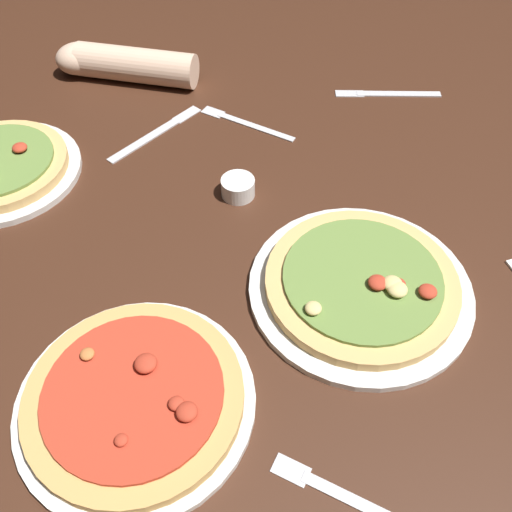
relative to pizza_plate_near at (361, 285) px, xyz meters
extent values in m
cube|color=#3D2114|center=(-0.14, 0.09, -0.03)|extent=(2.40, 2.40, 0.03)
cylinder|color=silver|center=(0.00, 0.00, -0.01)|extent=(0.33, 0.33, 0.01)
cylinder|color=tan|center=(0.00, 0.00, 0.00)|extent=(0.29, 0.29, 0.02)
cylinder|color=olive|center=(0.00, 0.00, 0.02)|extent=(0.23, 0.23, 0.01)
ellipsoid|color=#B73823|center=(0.04, -0.03, 0.02)|extent=(0.02, 0.02, 0.01)
ellipsoid|color=#DBC67A|center=(0.04, -0.04, 0.03)|extent=(0.03, 0.03, 0.01)
ellipsoid|color=#DBC67A|center=(0.03, -0.03, 0.03)|extent=(0.03, 0.03, 0.01)
ellipsoid|color=#B73823|center=(0.01, -0.02, 0.03)|extent=(0.03, 0.03, 0.01)
ellipsoid|color=#B73823|center=(0.08, -0.05, 0.03)|extent=(0.03, 0.03, 0.01)
ellipsoid|color=#DBC67A|center=(-0.09, -0.04, 0.03)|extent=(0.02, 0.02, 0.01)
cylinder|color=silver|center=(-0.54, 0.40, -0.01)|extent=(0.29, 0.29, 0.01)
ellipsoid|color=#B73823|center=(-0.50, 0.42, 0.03)|extent=(0.03, 0.03, 0.01)
cylinder|color=silver|center=(-0.34, -0.11, -0.01)|extent=(0.31, 0.31, 0.01)
cylinder|color=tan|center=(-0.34, -0.11, 0.00)|extent=(0.28, 0.28, 0.02)
cylinder|color=#B73823|center=(-0.34, -0.11, 0.02)|extent=(0.23, 0.23, 0.01)
ellipsoid|color=#B73823|center=(-0.28, -0.15, 0.03)|extent=(0.03, 0.03, 0.01)
ellipsoid|color=#B73823|center=(-0.29, -0.14, 0.02)|extent=(0.02, 0.02, 0.01)
ellipsoid|color=#B73823|center=(-0.36, -0.17, 0.02)|extent=(0.02, 0.02, 0.01)
ellipsoid|color=#B73823|center=(-0.32, -0.07, 0.03)|extent=(0.03, 0.03, 0.01)
ellipsoid|color=#C67038|center=(-0.39, -0.04, 0.02)|extent=(0.02, 0.02, 0.01)
cylinder|color=white|center=(-0.13, 0.25, 0.00)|extent=(0.06, 0.06, 0.03)
cube|color=silver|center=(-0.06, 0.43, -0.01)|extent=(0.13, 0.13, 0.01)
cube|color=silver|center=(-0.13, 0.50, -0.01)|extent=(0.05, 0.05, 0.00)
cube|color=silver|center=(0.26, 0.47, -0.01)|extent=(0.18, 0.06, 0.01)
cube|color=silver|center=(0.16, 0.50, -0.01)|extent=(0.06, 0.04, 0.00)
cube|color=silver|center=(-0.10, -0.30, -0.01)|extent=(0.14, 0.12, 0.01)
cube|color=silver|center=(-0.17, -0.23, -0.01)|extent=(0.05, 0.05, 0.00)
cube|color=silver|center=(-0.27, 0.44, -0.01)|extent=(0.16, 0.12, 0.01)
cube|color=silver|center=(-0.19, 0.51, -0.01)|extent=(0.06, 0.05, 0.00)
cylinder|color=beige|center=(-0.27, 0.66, 0.02)|extent=(0.27, 0.18, 0.07)
ellipsoid|color=beige|center=(-0.39, 0.71, 0.02)|extent=(0.10, 0.08, 0.07)
camera|label=1|loc=(-0.27, -0.45, 0.65)|focal=38.81mm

